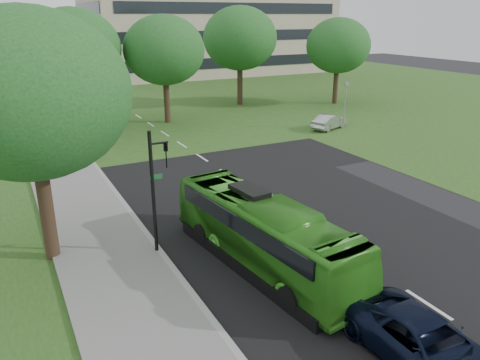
{
  "coord_description": "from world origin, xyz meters",
  "views": [
    {
      "loc": [
        -12.24,
        -15.27,
        9.53
      ],
      "look_at": [
        -1.88,
        4.59,
        1.6
      ],
      "focal_mm": 35.0,
      "sensor_mm": 36.0,
      "label": 1
    }
  ],
  "objects": [
    {
      "name": "sedan",
      "position": [
        13.48,
        17.0,
        0.65
      ],
      "size": [
        4.17,
        2.71,
        1.3
      ],
      "primitive_type": "imported",
      "rotation": [
        0.0,
        0.0,
        1.94
      ],
      "color": "#B1B2B7",
      "rests_on": "ground"
    },
    {
      "name": "tree_park_d",
      "position": [
        12.01,
        31.25,
        7.13
      ],
      "size": [
        7.97,
        7.97,
        10.53
      ],
      "color": "black",
      "rests_on": "ground"
    },
    {
      "name": "street_surfaces",
      "position": [
        -0.38,
        22.75,
        0.03
      ],
      "size": [
        120.0,
        120.0,
        0.15
      ],
      "color": "black",
      "rests_on": "ground"
    },
    {
      "name": "bus",
      "position": [
        -3.71,
        -0.93,
        1.4
      ],
      "size": [
        3.47,
        10.23,
        2.79
      ],
      "primitive_type": "imported",
      "rotation": [
        0.0,
        0.0,
        0.11
      ],
      "color": "#379222",
      "rests_on": "ground"
    },
    {
      "name": "tree_park_c",
      "position": [
        1.73,
        26.16,
        6.54
      ],
      "size": [
        7.26,
        7.26,
        9.65
      ],
      "color": "black",
      "rests_on": "ground"
    },
    {
      "name": "traffic_light",
      "position": [
        -7.03,
        2.0,
        3.11
      ],
      "size": [
        0.86,
        0.26,
        5.3
      ],
      "rotation": [
        0.0,
        0.0,
        -0.35
      ],
      "color": "black",
      "rests_on": "ground"
    },
    {
      "name": "tree_park_b",
      "position": [
        -5.96,
        26.57,
        6.88
      ],
      "size": [
        7.79,
        7.79,
        10.21
      ],
      "color": "black",
      "rests_on": "ground"
    },
    {
      "name": "tree_park_a",
      "position": [
        -9.8,
        26.54,
        6.8
      ],
      "size": [
        7.54,
        7.54,
        10.02
      ],
      "color": "black",
      "rests_on": "ground"
    },
    {
      "name": "ground",
      "position": [
        0.0,
        0.0,
        0.0
      ],
      "size": [
        160.0,
        160.0,
        0.0
      ],
      "primitive_type": "plane",
      "color": "black",
      "rests_on": "ground"
    },
    {
      "name": "suv",
      "position": [
        -2.5,
        -8.0,
        0.72
      ],
      "size": [
        2.39,
        5.17,
        1.43
      ],
      "primitive_type": "imported",
      "rotation": [
        0.0,
        0.0,
        0.0
      ],
      "color": "black",
      "rests_on": "ground"
    },
    {
      "name": "tree_park_e",
      "position": [
        21.87,
        26.86,
        6.34
      ],
      "size": [
        7.0,
        7.0,
        9.33
      ],
      "color": "black",
      "rests_on": "ground"
    },
    {
      "name": "camera_pole",
      "position": [
        14.69,
        16.54,
        2.63
      ],
      "size": [
        0.35,
        0.31,
        4.08
      ],
      "rotation": [
        0.0,
        0.0,
        0.05
      ],
      "color": "gray",
      "rests_on": "ground"
    },
    {
      "name": "tree_side_near",
      "position": [
        -11.14,
        3.65,
        6.75
      ],
      "size": [
        7.49,
        7.49,
        9.95
      ],
      "color": "black",
      "rests_on": "ground"
    }
  ]
}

